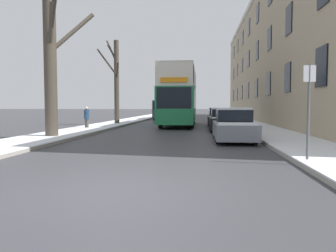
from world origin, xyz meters
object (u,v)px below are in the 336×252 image
object	(u,v)px
parked_car_0	(233,126)
pedestrian_left_sidewalk	(87,117)
bare_tree_left_1	(116,80)
parked_car_2	(219,118)
bare_tree_left_0	(52,53)
double_decker_bus	(179,94)
oncoming_van	(164,109)
street_sign_post	(309,108)
parked_car_1	(224,120)

from	to	relation	value
parked_car_0	pedestrian_left_sidewalk	xyz separation A→B (m)	(-9.17, 6.03, 0.16)
bare_tree_left_1	pedestrian_left_sidewalk	xyz separation A→B (m)	(-0.55, -5.65, -2.95)
parked_car_0	bare_tree_left_1	bearing A→B (deg)	126.42
parked_car_2	bare_tree_left_0	bearing A→B (deg)	-126.25
double_decker_bus	oncoming_van	distance (m)	12.07
oncoming_van	parked_car_0	bearing A→B (deg)	-75.74
bare_tree_left_0	oncoming_van	xyz separation A→B (m)	(2.82, 23.08, -2.95)
bare_tree_left_1	street_sign_post	bearing A→B (deg)	-60.70
double_decker_bus	bare_tree_left_1	bearing A→B (deg)	175.50
bare_tree_left_0	pedestrian_left_sidewalk	bearing A→B (deg)	94.69
parked_car_1	oncoming_van	distance (m)	18.07
parked_car_1	street_sign_post	bearing A→B (deg)	-83.39
bare_tree_left_0	bare_tree_left_1	world-z (taller)	bare_tree_left_0
pedestrian_left_sidewalk	parked_car_2	bearing A→B (deg)	60.79
parked_car_0	double_decker_bus	bearing A→B (deg)	106.30
oncoming_van	street_sign_post	xyz separation A→B (m)	(7.24, -29.15, 0.35)
double_decker_bus	bare_tree_left_0	bearing A→B (deg)	-115.33
parked_car_1	parked_car_2	bearing A→B (deg)	90.00
parked_car_2	bare_tree_left_1	bearing A→B (deg)	-179.69
oncoming_van	bare_tree_left_0	bearing A→B (deg)	-96.98
parked_car_1	oncoming_van	world-z (taller)	oncoming_van
pedestrian_left_sidewalk	parked_car_0	bearing A→B (deg)	-4.41
bare_tree_left_0	double_decker_bus	xyz separation A→B (m)	(5.37, 11.36, -1.56)
bare_tree_left_1	parked_car_2	xyz separation A→B (m)	(8.62, 0.05, -3.15)
double_decker_bus	parked_car_1	xyz separation A→B (m)	(3.29, -5.37, -1.92)
bare_tree_left_1	street_sign_post	size ratio (longest dim) A/B	2.61
bare_tree_left_0	double_decker_bus	world-z (taller)	bare_tree_left_0
street_sign_post	parked_car_1	bearing A→B (deg)	96.61
parked_car_2	pedestrian_left_sidewalk	xyz separation A→B (m)	(-9.17, -5.70, 0.20)
double_decker_bus	street_sign_post	xyz separation A→B (m)	(4.69, -17.43, -1.04)
oncoming_van	parked_car_1	bearing A→B (deg)	-71.13
parked_car_2	street_sign_post	world-z (taller)	street_sign_post
bare_tree_left_1	parked_car_1	world-z (taller)	bare_tree_left_1
bare_tree_left_1	oncoming_van	world-z (taller)	bare_tree_left_1
parked_car_2	street_sign_post	bearing A→B (deg)	-85.54
bare_tree_left_0	bare_tree_left_1	size ratio (longest dim) A/B	1.32
double_decker_bus	parked_car_0	xyz separation A→B (m)	(3.29, -11.26, -1.90)
parked_car_2	street_sign_post	size ratio (longest dim) A/B	1.44
parked_car_0	parked_car_2	bearing A→B (deg)	90.00
parked_car_2	street_sign_post	distance (m)	17.97
bare_tree_left_0	parked_car_1	bearing A→B (deg)	34.61
double_decker_bus	oncoming_van	size ratio (longest dim) A/B	1.87
bare_tree_left_0	parked_car_0	world-z (taller)	bare_tree_left_0
bare_tree_left_0	oncoming_van	distance (m)	23.43
bare_tree_left_1	parked_car_1	bearing A→B (deg)	-33.90
parked_car_0	oncoming_van	world-z (taller)	oncoming_van
bare_tree_left_0	parked_car_2	world-z (taller)	bare_tree_left_0
oncoming_van	pedestrian_left_sidewalk	size ratio (longest dim) A/B	3.42
bare_tree_left_1	oncoming_van	xyz separation A→B (m)	(2.78, 11.30, -2.60)
double_decker_bus	street_sign_post	size ratio (longest dim) A/B	3.67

